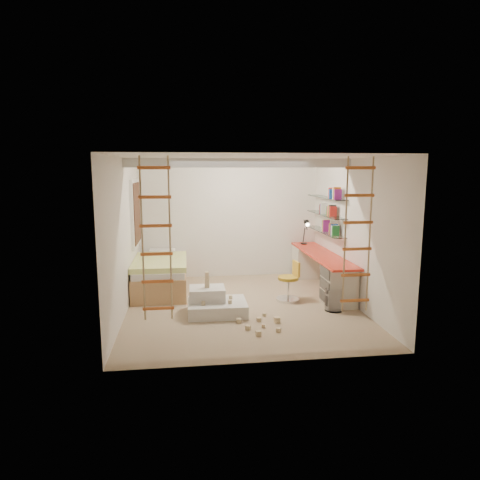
{
  "coord_description": "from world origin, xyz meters",
  "views": [
    {
      "loc": [
        -0.98,
        -7.25,
        2.41
      ],
      "look_at": [
        0.0,
        0.3,
        1.15
      ],
      "focal_mm": 32.0,
      "sensor_mm": 36.0,
      "label": 1
    }
  ],
  "objects": [
    {
      "name": "swivel_chair",
      "position": [
        0.91,
        0.24,
        0.27
      ],
      "size": [
        0.49,
        0.49,
        0.74
      ],
      "color": "#B79123",
      "rests_on": "floor"
    },
    {
      "name": "bed",
      "position": [
        -1.48,
        1.23,
        0.33
      ],
      "size": [
        1.02,
        2.0,
        0.69
      ],
      "color": "#AD7F51",
      "rests_on": "floor"
    },
    {
      "name": "toy_blocks",
      "position": [
        -0.13,
        -0.7,
        0.21
      ],
      "size": [
        1.22,
        1.23,
        0.7
      ],
      "color": "#CCB284",
      "rests_on": "floor"
    },
    {
      "name": "ceiling_beam",
      "position": [
        0.0,
        0.3,
        2.52
      ],
      "size": [
        4.0,
        0.18,
        0.16
      ],
      "primitive_type": "cube",
      "color": "white",
      "rests_on": "ceiling"
    },
    {
      "name": "task_lamp",
      "position": [
        1.67,
        1.82,
        1.14
      ],
      "size": [
        0.14,
        0.36,
        0.57
      ],
      "color": "black",
      "rests_on": "desk"
    },
    {
      "name": "rope_ladder_right",
      "position": [
        1.35,
        -1.75,
        1.52
      ],
      "size": [
        0.41,
        0.04,
        2.13
      ],
      "primitive_type": null,
      "color": "#BD5720",
      "rests_on": "ceiling"
    },
    {
      "name": "window_frame",
      "position": [
        -1.97,
        1.5,
        1.55
      ],
      "size": [
        0.06,
        1.15,
        1.35
      ],
      "primitive_type": "cube",
      "color": "white",
      "rests_on": "wall_left"
    },
    {
      "name": "floor",
      "position": [
        0.0,
        0.0,
        0.0
      ],
      "size": [
        4.5,
        4.5,
        0.0
      ],
      "primitive_type": "plane",
      "color": "tan",
      "rests_on": "ground"
    },
    {
      "name": "rope_ladder_left",
      "position": [
        -1.35,
        -1.75,
        1.52
      ],
      "size": [
        0.41,
        0.04,
        2.13
      ],
      "primitive_type": null,
      "color": "#D35324",
      "rests_on": "ceiling"
    },
    {
      "name": "play_platform",
      "position": [
        -0.52,
        -0.3,
        0.17
      ],
      "size": [
        0.99,
        0.77,
        0.43
      ],
      "color": "silver",
      "rests_on": "floor"
    },
    {
      "name": "desk",
      "position": [
        1.72,
        0.86,
        0.4
      ],
      "size": [
        0.56,
        2.8,
        0.75
      ],
      "color": "red",
      "rests_on": "floor"
    },
    {
      "name": "waste_bin",
      "position": [
        1.54,
        -0.43,
        0.19
      ],
      "size": [
        0.31,
        0.31,
        0.38
      ],
      "primitive_type": "cylinder",
      "color": "white",
      "rests_on": "floor"
    },
    {
      "name": "window_blind",
      "position": [
        -1.93,
        1.5,
        1.55
      ],
      "size": [
        0.02,
        1.0,
        1.2
      ],
      "primitive_type": "cube",
      "color": "#4C2D1E",
      "rests_on": "window_frame"
    },
    {
      "name": "shelves",
      "position": [
        1.87,
        1.13,
        1.5
      ],
      "size": [
        0.25,
        1.8,
        0.71
      ],
      "color": "white",
      "rests_on": "wall_right"
    },
    {
      "name": "books",
      "position": [
        1.87,
        1.13,
        1.57
      ],
      "size": [
        0.14,
        0.7,
        0.92
      ],
      "color": "#1E722D",
      "rests_on": "shelves"
    }
  ]
}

